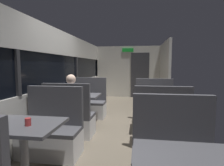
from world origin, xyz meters
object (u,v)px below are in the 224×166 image
Objects in this scene: bench_mid_window_facing_end at (70,120)px; bench_mid_window_facing_entry at (88,105)px; coffee_cup_primary at (28,122)px; dining_table_rear_aisle at (157,103)px; bench_rear_aisle_facing_end at (161,128)px; dining_table_near_window at (23,132)px; bench_rear_aisle_facing_entry at (154,109)px; seated_passenger at (71,109)px; dining_table_mid_window at (80,99)px; bench_front_aisle_facing_entry at (174,163)px; bench_near_window_facing_entry at (51,135)px.

bench_mid_window_facing_entry is at bearing 90.00° from bench_mid_window_facing_end.
coffee_cup_primary is (0.10, -2.94, 0.46)m from bench_mid_window_facing_entry.
dining_table_rear_aisle is 0.77m from bench_rear_aisle_facing_end.
coffee_cup_primary is (0.10, -0.05, 0.15)m from dining_table_near_window.
bench_rear_aisle_facing_entry is at bearing 58.41° from coffee_cup_primary.
bench_rear_aisle_facing_end is at bearing -8.65° from seated_passenger.
dining_table_mid_window is at bearing -164.41° from bench_rear_aisle_facing_entry.
seated_passenger is at bearing 90.00° from bench_mid_window_facing_end.
bench_rear_aisle_facing_entry is (0.00, 2.59, 0.00)m from bench_front_aisle_facing_entry.
bench_rear_aisle_facing_end is at bearing 18.36° from bench_near_window_facing_entry.
bench_mid_window_facing_entry is (0.00, 1.40, 0.00)m from bench_mid_window_facing_end.
bench_mid_window_facing_end is 1.00× the size of bench_front_aisle_facing_entry.
dining_table_mid_window is (0.00, 1.49, 0.31)m from bench_near_window_facing_entry.
bench_front_aisle_facing_entry is (1.79, -2.79, 0.00)m from bench_mid_window_facing_entry.
bench_near_window_facing_entry is at bearing -90.00° from bench_mid_window_facing_end.
seated_passenger is (0.00, -1.33, 0.21)m from bench_mid_window_facing_entry.
dining_table_near_window is at bearing 153.57° from coffee_cup_primary.
bench_mid_window_facing_entry is (0.00, 2.19, 0.00)m from bench_near_window_facing_entry.
bench_mid_window_facing_entry is 12.22× the size of coffee_cup_primary.
bench_near_window_facing_entry is 1.53m from dining_table_mid_window.
dining_table_mid_window is 0.82× the size of bench_mid_window_facing_entry.
dining_table_mid_window is at bearing 153.32° from bench_rear_aisle_facing_end.
dining_table_mid_window is at bearing -90.00° from bench_mid_window_facing_entry.
seated_passenger is at bearing 171.35° from bench_rear_aisle_facing_end.
bench_mid_window_facing_end is at bearing 142.09° from bench_front_aisle_facing_entry.
bench_mid_window_facing_end is 1.00× the size of bench_rear_aisle_facing_end.
bench_mid_window_facing_entry is 1.00× the size of bench_rear_aisle_facing_entry.
bench_mid_window_facing_end is at bearing 90.00° from bench_near_window_facing_entry.
coffee_cup_primary is (-1.69, -1.34, 0.46)m from bench_rear_aisle_facing_end.
bench_near_window_facing_entry is 0.88m from coffee_cup_primary.
bench_rear_aisle_facing_end is 1.40m from bench_rear_aisle_facing_entry.
dining_table_rear_aisle is 0.82× the size of bench_rear_aisle_facing_end.
bench_mid_window_facing_end is 2.15m from bench_rear_aisle_facing_entry.
dining_table_near_window is at bearing -90.00° from seated_passenger.
dining_table_near_window is at bearing -90.00° from bench_mid_window_facing_entry.
dining_table_mid_window is 1.80m from dining_table_rear_aisle.
dining_table_near_window is 1.00× the size of dining_table_mid_window.
dining_table_near_window is 2.23m from bench_rear_aisle_facing_end.
bench_rear_aisle_facing_entry is at bearing 32.18° from seated_passenger.
dining_table_rear_aisle is at bearing 90.00° from bench_rear_aisle_facing_end.
dining_table_rear_aisle is at bearing -26.68° from bench_mid_window_facing_entry.
coffee_cup_primary is at bearing -87.38° from dining_table_mid_window.
bench_rear_aisle_facing_end is at bearing -6.38° from bench_mid_window_facing_end.
dining_table_mid_window is 1.88m from bench_rear_aisle_facing_entry.
bench_mid_window_facing_entry is at bearing 90.00° from bench_near_window_facing_entry.
seated_passenger reaches higher than dining_table_near_window.
bench_near_window_facing_entry reaches higher than dining_table_rear_aisle.
dining_table_mid_window is at bearing 90.00° from bench_mid_window_facing_end.
bench_near_window_facing_entry and bench_rear_aisle_facing_entry have the same top height.
bench_mid_window_facing_end is 12.22× the size of coffee_cup_primary.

